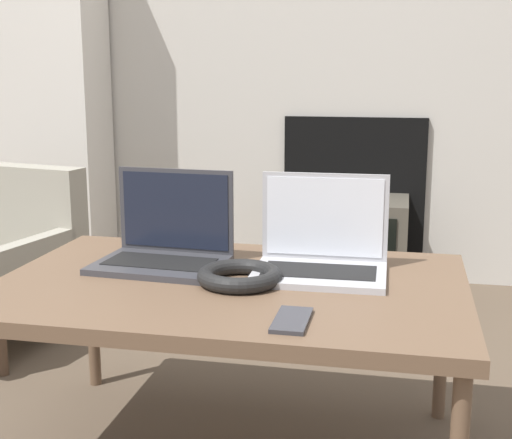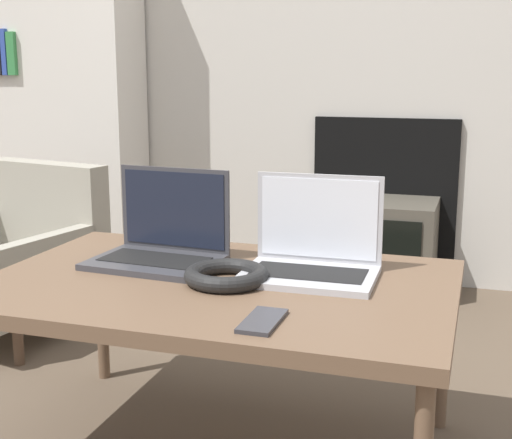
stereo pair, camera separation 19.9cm
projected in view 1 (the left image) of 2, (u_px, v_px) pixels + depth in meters
table at (230, 295)px, 1.73m from camera, size 1.13×0.75×0.47m
laptop_left at (166, 244)px, 1.87m from camera, size 0.34×0.26×0.24m
laptop_right at (321, 252)px, 1.78m from camera, size 0.33×0.25×0.24m
headphones at (240, 276)px, 1.70m from camera, size 0.20×0.20×0.04m
phone at (292, 320)px, 1.44m from camera, size 0.07×0.15×0.01m
tv at (349, 244)px, 3.17m from camera, size 0.51×0.38×0.42m
bookshelf at (23, 94)px, 3.39m from camera, size 0.77×0.32×1.72m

